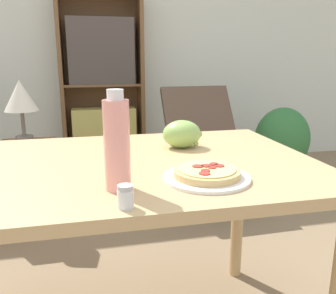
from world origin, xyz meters
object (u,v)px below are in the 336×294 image
at_px(salt_shaker, 125,197).
at_px(side_table, 29,184).
at_px(pizza_on_plate, 207,174).
at_px(grape_bunch, 182,134).
at_px(table_lamp, 21,99).
at_px(drink_bottle, 117,144).
at_px(potted_plant_floor, 282,143).
at_px(bookshelf, 103,93).
at_px(lounge_chair_far, 206,165).

xyz_separation_m(salt_shaker, side_table, (-0.49, 1.62, -0.51)).
distance_m(pizza_on_plate, grape_bunch, 0.39).
bearing_deg(table_lamp, drink_bottle, -71.89).
xyz_separation_m(pizza_on_plate, drink_bottle, (-0.26, -0.02, 0.11)).
bearing_deg(potted_plant_floor, side_table, -168.79).
bearing_deg(pizza_on_plate, drink_bottle, -174.87).
bearing_deg(table_lamp, side_table, 0.00).
bearing_deg(drink_bottle, side_table, 108.11).
bearing_deg(potted_plant_floor, pizza_on_plate, -125.82).
relative_size(drink_bottle, side_table, 0.47).
xyz_separation_m(salt_shaker, potted_plant_floor, (1.61, 2.03, -0.44)).
bearing_deg(grape_bunch, bookshelf, 95.56).
bearing_deg(lounge_chair_far, side_table, -174.41).
bearing_deg(salt_shaker, drink_bottle, 92.69).
xyz_separation_m(side_table, potted_plant_floor, (2.10, 0.42, 0.07)).
bearing_deg(salt_shaker, pizza_on_plate, 31.12).
relative_size(salt_shaker, table_lamp, 0.14).
bearing_deg(grape_bunch, drink_bottle, -125.07).
height_order(pizza_on_plate, bookshelf, bookshelf).
bearing_deg(bookshelf, lounge_chair_far, -52.40).
relative_size(grape_bunch, drink_bottle, 0.58).
distance_m(salt_shaker, side_table, 1.77).
bearing_deg(lounge_chair_far, potted_plant_floor, 16.78).
relative_size(grape_bunch, potted_plant_floor, 0.23).
height_order(pizza_on_plate, potted_plant_floor, pizza_on_plate).
xyz_separation_m(drink_bottle, lounge_chair_far, (0.81, 1.64, -0.61)).
bearing_deg(side_table, potted_plant_floor, 11.21).
relative_size(grape_bunch, bookshelf, 0.09).
distance_m(lounge_chair_far, bookshelf, 1.31).
relative_size(salt_shaker, side_table, 0.10).
distance_m(pizza_on_plate, side_table, 1.72).
bearing_deg(lounge_chair_far, grape_bunch, -114.33).
relative_size(lounge_chair_far, potted_plant_floor, 1.28).
xyz_separation_m(pizza_on_plate, salt_shaker, (-0.25, -0.15, 0.01)).
relative_size(bookshelf, table_lamp, 4.21).
bearing_deg(pizza_on_plate, salt_shaker, -148.88).
bearing_deg(pizza_on_plate, lounge_chair_far, 71.12).
distance_m(lounge_chair_far, table_lamp, 1.43).
height_order(grape_bunch, salt_shaker, grape_bunch).
relative_size(pizza_on_plate, lounge_chair_far, 0.29).
xyz_separation_m(drink_bottle, salt_shaker, (0.01, -0.13, -0.10)).
distance_m(grape_bunch, table_lamp, 1.33).
distance_m(salt_shaker, potted_plant_floor, 2.63).
distance_m(side_table, table_lamp, 0.57).
height_order(salt_shaker, table_lamp, table_lamp).
bearing_deg(grape_bunch, table_lamp, 125.57).
xyz_separation_m(table_lamp, potted_plant_floor, (2.10, 0.42, -0.50)).
distance_m(salt_shaker, lounge_chair_far, 2.01).
bearing_deg(bookshelf, potted_plant_floor, -24.39).
height_order(pizza_on_plate, lounge_chair_far, lounge_chair_far).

